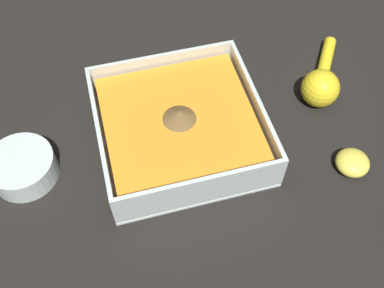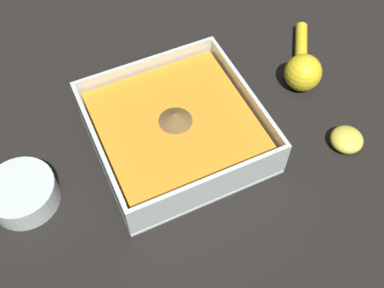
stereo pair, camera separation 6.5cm
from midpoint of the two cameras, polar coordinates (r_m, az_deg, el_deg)
ground_plane at (r=0.71m, az=-2.76°, el=2.57°), size 4.00×4.00×0.00m
square_dish at (r=0.67m, az=1.18°, el=1.82°), size 0.24×0.24×0.07m
spice_bowl at (r=0.68m, az=-18.16°, el=-3.10°), size 0.10×0.10×0.04m
lemon_squeezer at (r=0.77m, az=18.44°, el=7.16°), size 0.12×0.15×0.06m
lemon_half at (r=0.70m, az=22.21°, el=-2.40°), size 0.05×0.05×0.03m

